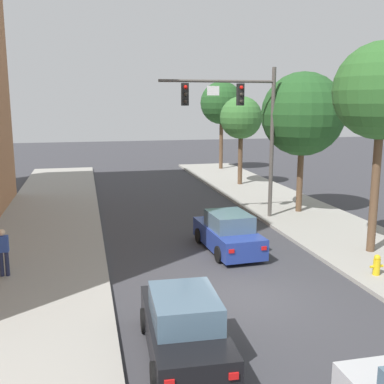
{
  "coord_description": "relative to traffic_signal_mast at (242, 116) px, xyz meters",
  "views": [
    {
      "loc": [
        -4.62,
        -12.79,
        5.97
      ],
      "look_at": [
        -0.0,
        7.13,
        2.0
      ],
      "focal_mm": 43.47,
      "sensor_mm": 36.0,
      "label": 1
    }
  ],
  "objects": [
    {
      "name": "street_tree_second",
      "position": [
        3.58,
        0.7,
        0.03
      ],
      "size": [
        4.36,
        4.36,
        7.38
      ],
      "color": "brown",
      "rests_on": "sidewalk_right"
    },
    {
      "name": "traffic_signal_mast",
      "position": [
        0.0,
        0.0,
        0.0
      ],
      "size": [
        5.84,
        0.38,
        7.5
      ],
      "color": "#514C47",
      "rests_on": "sidewalk_right"
    },
    {
      "name": "street_tree_third",
      "position": [
        3.23,
        9.52,
        -0.46
      ],
      "size": [
        2.98,
        2.98,
        6.23
      ],
      "color": "brown",
      "rests_on": "sidewalk_right"
    },
    {
      "name": "car_lead_blue",
      "position": [
        -2.07,
        -4.52,
        -4.58
      ],
      "size": [
        2.01,
        4.32,
        1.6
      ],
      "color": "navy",
      "rests_on": "ground"
    },
    {
      "name": "street_tree_nearest",
      "position": [
        3.3,
        -6.29,
        1.04
      ],
      "size": [
        3.65,
        3.65,
        8.06
      ],
      "color": "brown",
      "rests_on": "sidewalk_right"
    },
    {
      "name": "fire_hydrant",
      "position": [
        1.95,
        -8.65,
        -4.8
      ],
      "size": [
        0.48,
        0.24,
        0.72
      ],
      "color": "gold",
      "rests_on": "sidewalk_right"
    },
    {
      "name": "pedestrian_sidewalk_left_walker",
      "position": [
        -10.43,
        -5.87,
        -4.24
      ],
      "size": [
        0.36,
        0.22,
        1.64
      ],
      "color": "#232847",
      "rests_on": "sidewalk_left"
    },
    {
      "name": "car_following_black",
      "position": [
        -5.49,
        -11.95,
        -4.58
      ],
      "size": [
        1.97,
        4.3,
        1.6
      ],
      "color": "black",
      "rests_on": "ground"
    },
    {
      "name": "street_tree_farthest",
      "position": [
        4.16,
        17.45,
        0.56
      ],
      "size": [
        3.68,
        3.68,
        7.59
      ],
      "color": "brown",
      "rests_on": "sidewalk_right"
    },
    {
      "name": "ground_plane",
      "position": [
        -2.98,
        -9.13,
        -5.31
      ],
      "size": [
        120.0,
        120.0,
        0.0
      ],
      "primitive_type": "plane",
      "color": "#38383D"
    },
    {
      "name": "sidewalk_left",
      "position": [
        -9.48,
        -9.13,
        -5.23
      ],
      "size": [
        5.0,
        60.0,
        0.15
      ],
      "primitive_type": "cube",
      "color": "#99968E",
      "rests_on": "ground"
    }
  ]
}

